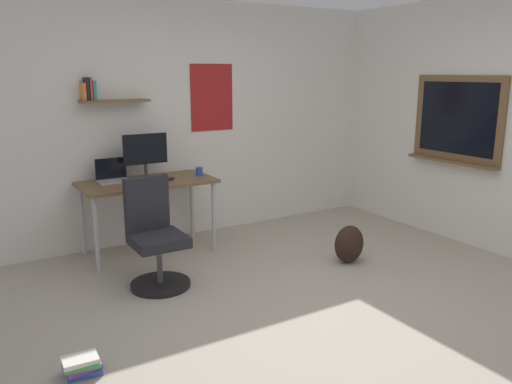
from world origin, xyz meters
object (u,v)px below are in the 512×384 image
at_px(laptop, 113,176).
at_px(book_stack_on_floor, 82,365).
at_px(keyboard, 144,182).
at_px(coffee_mug, 199,171).
at_px(backpack, 349,244).
at_px(desk, 148,188).
at_px(computer_mouse, 170,178).
at_px(monitor_primary, 145,153).
at_px(office_chair, 155,240).

relative_size(laptop, book_stack_on_floor, 1.28).
bearing_deg(keyboard, coffee_mug, 4.53).
relative_size(keyboard, backpack, 0.99).
xyz_separation_m(desk, computer_mouse, (0.21, -0.08, 0.10)).
relative_size(monitor_primary, backpack, 1.24).
relative_size(desk, computer_mouse, 12.79).
bearing_deg(book_stack_on_floor, monitor_primary, 59.93).
distance_m(desk, keyboard, 0.14).
bearing_deg(coffee_mug, backpack, -51.65).
height_order(desk, computer_mouse, computer_mouse).
xyz_separation_m(coffee_mug, book_stack_on_floor, (-1.70, -1.87, -0.74)).
relative_size(coffee_mug, backpack, 0.25).
relative_size(keyboard, book_stack_on_floor, 1.53).
height_order(computer_mouse, backpack, computer_mouse).
relative_size(desk, monitor_primary, 2.87).
relative_size(computer_mouse, coffee_mug, 1.13).
bearing_deg(monitor_primary, coffee_mug, -15.08).
height_order(desk, book_stack_on_floor, desk).
relative_size(computer_mouse, backpack, 0.28).
relative_size(office_chair, laptop, 3.06).
height_order(monitor_primary, keyboard, monitor_primary).
distance_m(office_chair, computer_mouse, 0.95).
relative_size(office_chair, monitor_primary, 2.05).
bearing_deg(backpack, computer_mouse, 138.05).
bearing_deg(laptop, computer_mouse, -25.22).
distance_m(laptop, computer_mouse, 0.57).
bearing_deg(book_stack_on_floor, desk, 59.26).
bearing_deg(office_chair, desk, 73.85).
distance_m(coffee_mug, backpack, 1.73).
distance_m(monitor_primary, coffee_mug, 0.59).
relative_size(coffee_mug, book_stack_on_floor, 0.38).
distance_m(backpack, book_stack_on_floor, 2.77).
distance_m(desk, book_stack_on_floor, 2.30).
distance_m(office_chair, backpack, 1.88).
relative_size(office_chair, coffee_mug, 10.33).
xyz_separation_m(desk, laptop, (-0.30, 0.16, 0.13)).
bearing_deg(laptop, coffee_mug, -12.49).
bearing_deg(computer_mouse, monitor_primary, 133.01).
bearing_deg(monitor_primary, computer_mouse, -46.99).
xyz_separation_m(office_chair, computer_mouse, (0.45, 0.75, 0.37)).
xyz_separation_m(keyboard, backpack, (1.63, -1.22, -0.58)).
bearing_deg(book_stack_on_floor, keyboard, 59.64).
height_order(desk, backpack, desk).
bearing_deg(backpack, book_stack_on_floor, -167.39).
height_order(keyboard, backpack, keyboard).
height_order(monitor_primary, backpack, monitor_primary).
height_order(office_chair, computer_mouse, office_chair).
bearing_deg(computer_mouse, desk, 158.50).
relative_size(monitor_primary, computer_mouse, 4.46).
height_order(laptop, monitor_primary, monitor_primary).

